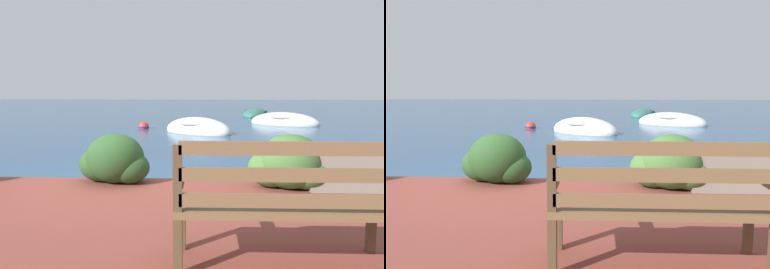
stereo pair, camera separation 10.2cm
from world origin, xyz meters
The scene contains 8 objects.
ground_plane centered at (0.00, 0.00, 0.00)m, with size 80.00×80.00×0.00m.
park_bench centered at (1.69, -2.56, 0.70)m, with size 1.54×0.48×0.93m.
hedge_clump_left centered at (-0.08, -0.23, 0.51)m, with size 0.97×0.70×0.66m.
hedge_clump_centre centered at (2.19, -0.44, 0.52)m, with size 1.01×0.73×0.69m.
rowboat_nearest centered at (0.88, 7.16, 0.08)m, with size 2.73×2.44×0.89m.
rowboat_mid centered at (4.29, 9.98, 0.07)m, with size 3.06×2.52×0.87m.
rowboat_far centered at (3.75, 14.63, 0.06)m, with size 2.07×3.39×0.69m.
mooring_buoy centered at (-1.12, 8.30, 0.06)m, with size 0.41×0.41×0.37m.
Camera 1 is at (1.14, -5.11, 1.49)m, focal length 35.00 mm.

